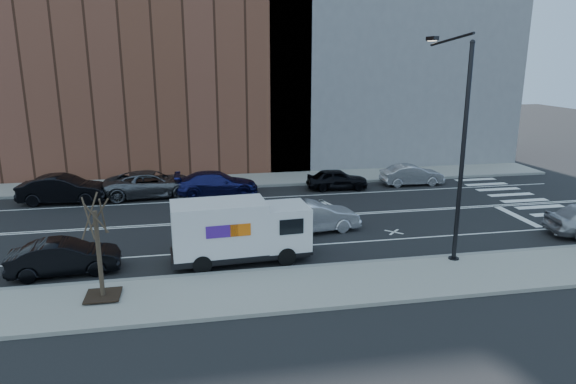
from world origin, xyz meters
name	(u,v)px	position (x,y,z in m)	size (l,w,h in m)	color
ground	(265,219)	(0.00, 0.00, 0.00)	(120.00, 120.00, 0.00)	black
sidewalk_near	(298,288)	(0.00, -8.80, 0.07)	(44.00, 3.60, 0.15)	gray
sidewalk_far	(247,180)	(0.00, 8.80, 0.07)	(44.00, 3.60, 0.15)	gray
curb_near	(289,269)	(0.00, -7.00, 0.08)	(44.00, 0.25, 0.17)	gray
curb_far	(250,186)	(0.00, 7.00, 0.08)	(44.00, 0.25, 0.17)	gray
crosswalk	(532,204)	(16.00, 0.00, 0.00)	(3.00, 14.00, 0.01)	white
road_markings	(265,219)	(0.00, 0.00, 0.00)	(40.00, 8.60, 0.01)	white
bldg_brick	(126,21)	(-8.00, 15.60, 11.00)	(26.00, 10.00, 22.00)	brown
streetlight	(458,141)	(7.00, -6.91, 5.08)	(0.44, 4.02, 9.34)	black
street_tree	(100,263)	(-7.00, -8.40, 1.45)	(1.20, 1.20, 3.75)	black
fedex_van	(239,230)	(-1.86, -5.60, 1.39)	(5.92, 2.35, 2.66)	black
far_parked_b	(64,189)	(-11.23, 5.39, 0.83)	(1.76, 5.05, 1.66)	black
far_parked_c	(152,184)	(-6.20, 5.92, 0.80)	(2.64, 5.74, 1.59)	#54565C
far_parked_d	(217,183)	(-2.24, 5.52, 0.74)	(2.09, 5.13, 1.49)	#171953
far_parked_e	(337,179)	(5.60, 5.52, 0.68)	(1.60, 3.97, 1.35)	black
far_parked_f	(412,175)	(10.92, 5.73, 0.69)	(1.45, 4.16, 1.37)	#A6A6AA
driving_sedan	(313,217)	(2.08, -2.40, 0.75)	(1.60, 4.58, 1.51)	silver
near_parked_rear_a	(65,257)	(-8.84, -5.59, 0.69)	(1.47, 4.21, 1.39)	black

